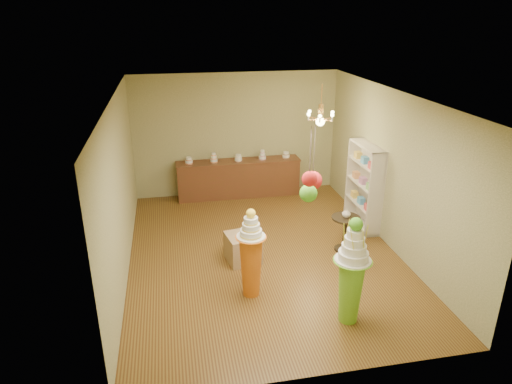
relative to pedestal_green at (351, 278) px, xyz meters
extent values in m
plane|color=brown|center=(-0.83, 2.24, -0.73)|extent=(6.50, 6.50, 0.00)
plane|color=silver|center=(-0.83, 2.24, 2.27)|extent=(6.50, 6.50, 0.00)
cube|color=#989668|center=(-0.83, 5.49, 0.77)|extent=(5.00, 0.04, 3.00)
cube|color=#989668|center=(-0.83, -1.01, 0.77)|extent=(5.00, 0.04, 3.00)
cube|color=#989668|center=(-3.33, 2.24, 0.77)|extent=(0.04, 6.50, 3.00)
cube|color=#989668|center=(1.67, 2.24, 0.77)|extent=(0.04, 6.50, 3.00)
cone|color=#6FBA29|center=(0.00, 0.00, -0.22)|extent=(0.50, 0.50, 1.02)
cylinder|color=white|center=(0.00, 0.00, 0.30)|extent=(0.67, 0.67, 0.03)
cylinder|color=white|center=(0.00, 0.00, 0.37)|extent=(0.55, 0.55, 0.12)
cylinder|color=white|center=(0.00, 0.00, 0.49)|extent=(0.45, 0.45, 0.12)
cylinder|color=white|center=(0.00, 0.00, 0.61)|extent=(0.37, 0.37, 0.12)
cylinder|color=white|center=(0.00, 0.00, 0.72)|extent=(0.30, 0.30, 0.12)
sphere|color=#4DA022|center=(0.00, 0.00, 0.86)|extent=(0.19, 0.19, 0.19)
cone|color=#D06618|center=(-1.30, 0.95, -0.21)|extent=(0.46, 0.46, 1.04)
cylinder|color=white|center=(-1.30, 0.95, 0.32)|extent=(0.55, 0.55, 0.03)
cylinder|color=white|center=(-1.30, 0.95, 0.39)|extent=(0.41, 0.41, 0.10)
cylinder|color=white|center=(-1.30, 0.95, 0.49)|extent=(0.33, 0.33, 0.10)
cylinder|color=white|center=(-1.30, 0.95, 0.60)|extent=(0.26, 0.26, 0.10)
sphere|color=yellow|center=(-1.30, 0.95, 0.72)|extent=(0.15, 0.15, 0.15)
cube|color=#997853|center=(-1.26, 2.04, -0.47)|extent=(0.67, 0.67, 0.53)
cube|color=#582F1B|center=(-0.83, 5.21, -0.28)|extent=(3.00, 0.50, 0.90)
cube|color=#582F1B|center=(-0.83, 5.21, 0.17)|extent=(3.04, 0.54, 0.03)
cylinder|color=white|center=(-2.03, 5.21, 0.27)|extent=(0.18, 0.18, 0.16)
cylinder|color=white|center=(-1.43, 5.21, 0.31)|extent=(0.18, 0.18, 0.24)
cylinder|color=white|center=(-0.83, 5.21, 0.27)|extent=(0.18, 0.18, 0.16)
cylinder|color=white|center=(-0.23, 5.21, 0.31)|extent=(0.18, 0.18, 0.24)
cylinder|color=white|center=(0.37, 5.21, 0.27)|extent=(0.18, 0.18, 0.16)
cube|color=beige|center=(1.65, 3.04, 0.17)|extent=(0.04, 1.20, 1.80)
cube|color=beige|center=(1.49, 3.04, -0.23)|extent=(0.30, 1.14, 0.03)
cube|color=beige|center=(1.49, 3.04, 0.22)|extent=(0.30, 1.14, 0.03)
cube|color=beige|center=(1.49, 3.04, 0.67)|extent=(0.30, 1.14, 0.03)
cylinder|color=black|center=(0.73, 2.06, -0.71)|extent=(0.47, 0.47, 0.04)
cylinder|color=black|center=(0.73, 2.06, -0.39)|extent=(0.09, 0.09, 0.68)
cylinder|color=black|center=(0.73, 2.06, -0.05)|extent=(0.70, 0.70, 0.04)
imported|color=beige|center=(0.73, 2.06, 0.05)|extent=(0.22, 0.22, 0.17)
cylinder|color=#3D322C|center=(-0.59, 0.19, 1.87)|extent=(0.01, 0.01, 0.79)
sphere|color=red|center=(-0.59, 0.19, 1.48)|extent=(0.25, 0.25, 0.25)
cylinder|color=#3D322C|center=(-0.70, 0.04, 1.82)|extent=(0.01, 0.01, 0.91)
sphere|color=#4DA022|center=(-0.70, 0.04, 1.36)|extent=(0.24, 0.24, 0.24)
cylinder|color=#3D322C|center=(-0.75, -0.15, 1.95)|extent=(0.01, 0.01, 0.63)
sphere|color=red|center=(-0.75, -0.15, 1.63)|extent=(0.20, 0.20, 0.20)
cylinder|color=#D7944C|center=(0.57, 3.35, 2.02)|extent=(0.02, 0.02, 0.50)
cylinder|color=#D7944C|center=(0.57, 3.35, 1.72)|extent=(0.10, 0.10, 0.30)
sphere|color=#FFEA8C|center=(0.57, 3.35, 1.52)|extent=(0.18, 0.18, 0.18)
camera|label=1|loc=(-2.44, -5.30, 3.61)|focal=32.00mm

